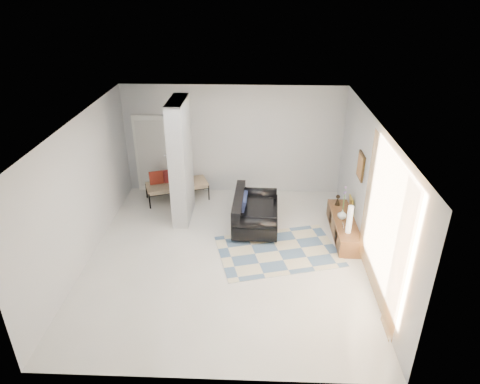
{
  "coord_description": "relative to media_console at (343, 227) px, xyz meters",
  "views": [
    {
      "loc": [
        0.58,
        -7.19,
        5.11
      ],
      "look_at": [
        0.27,
        0.6,
        1.16
      ],
      "focal_mm": 32.0,
      "sensor_mm": 36.0,
      "label": 1
    }
  ],
  "objects": [
    {
      "name": "wall_back",
      "position": [
        -2.52,
        2.1,
        1.2
      ],
      "size": [
        6.0,
        0.0,
        6.0
      ],
      "primitive_type": "plane",
      "rotation": [
        1.57,
        0.0,
        0.0
      ],
      "color": "#B9BCBD",
      "rests_on": "ground"
    },
    {
      "name": "hallway_door",
      "position": [
        -4.62,
        2.06,
        0.82
      ],
      "size": [
        0.85,
        0.06,
        2.04
      ],
      "primitive_type": "cube",
      "color": "white",
      "rests_on": "floor"
    },
    {
      "name": "media_console",
      "position": [
        0.0,
        0.0,
        0.0
      ],
      "size": [
        0.45,
        1.83,
        0.8
      ],
      "color": "brown",
      "rests_on": "floor"
    },
    {
      "name": "bronze_figurine",
      "position": [
        -0.05,
        0.63,
        0.32
      ],
      "size": [
        0.13,
        0.13,
        0.25
      ],
      "primitive_type": null,
      "rotation": [
        0.0,
        0.0,
        -0.06
      ],
      "color": "black",
      "rests_on": "media_console"
    },
    {
      "name": "wall_art",
      "position": [
        0.2,
        -0.0,
        1.45
      ],
      "size": [
        0.04,
        0.45,
        0.55
      ],
      "primitive_type": "cube",
      "color": "#35220E",
      "rests_on": "wall_right"
    },
    {
      "name": "cylinder_lamp",
      "position": [
        -0.02,
        -0.54,
        0.5
      ],
      "size": [
        0.11,
        0.11,
        0.61
      ],
      "primitive_type": "cylinder",
      "color": "silver",
      "rests_on": "media_console"
    },
    {
      "name": "floor",
      "position": [
        -2.52,
        -0.9,
        -0.2
      ],
      "size": [
        6.0,
        6.0,
        0.0
      ],
      "primitive_type": "plane",
      "color": "beige",
      "rests_on": "ground"
    },
    {
      "name": "vase",
      "position": [
        -0.05,
        0.02,
        0.3
      ],
      "size": [
        0.23,
        0.23,
        0.21
      ],
      "primitive_type": "imported",
      "rotation": [
        0.0,
        0.0,
        -0.14
      ],
      "color": "silver",
      "rests_on": "media_console"
    },
    {
      "name": "loveseat",
      "position": [
        -1.99,
        0.3,
        0.15
      ],
      "size": [
        1.04,
        1.7,
        0.76
      ],
      "rotation": [
        0.0,
        0.0,
        -0.04
      ],
      "color": "silver",
      "rests_on": "floor"
    },
    {
      "name": "daybed",
      "position": [
        -3.96,
        1.57,
        0.22
      ],
      "size": [
        1.64,
        1.13,
        0.77
      ],
      "rotation": [
        0.0,
        0.0,
        0.36
      ],
      "color": "black",
      "rests_on": "floor"
    },
    {
      "name": "area_rug",
      "position": [
        -1.44,
        -0.7,
        -0.2
      ],
      "size": [
        2.75,
        2.18,
        0.01
      ],
      "primitive_type": "cube",
      "rotation": [
        0.0,
        0.0,
        0.26
      ],
      "color": "beige",
      "rests_on": "floor"
    },
    {
      "name": "wall_right",
      "position": [
        0.23,
        -0.9,
        1.2
      ],
      "size": [
        0.0,
        6.0,
        6.0
      ],
      "primitive_type": "plane",
      "rotation": [
        1.57,
        0.0,
        -1.57
      ],
      "color": "#B9BCBD",
      "rests_on": "ground"
    },
    {
      "name": "ceiling",
      "position": [
        -2.52,
        -0.9,
        2.6
      ],
      "size": [
        6.0,
        6.0,
        0.0
      ],
      "primitive_type": "plane",
      "rotation": [
        3.14,
        0.0,
        0.0
      ],
      "color": "white",
      "rests_on": "wall_back"
    },
    {
      "name": "curtain",
      "position": [
        0.15,
        -2.05,
        1.25
      ],
      "size": [
        0.0,
        2.55,
        2.55
      ],
      "primitive_type": "plane",
      "rotation": [
        1.57,
        0.0,
        1.57
      ],
      "color": "gold",
      "rests_on": "wall_right"
    },
    {
      "name": "wall_front",
      "position": [
        -2.52,
        -3.9,
        1.2
      ],
      "size": [
        6.0,
        0.0,
        6.0
      ],
      "primitive_type": "plane",
      "rotation": [
        -1.57,
        0.0,
        0.0
      ],
      "color": "#B9BCBD",
      "rests_on": "ground"
    },
    {
      "name": "wall_left",
      "position": [
        -5.27,
        -0.9,
        1.2
      ],
      "size": [
        0.0,
        6.0,
        6.0
      ],
      "primitive_type": "plane",
      "rotation": [
        1.57,
        0.0,
        1.57
      ],
      "color": "#B9BCBD",
      "rests_on": "ground"
    },
    {
      "name": "partition_column",
      "position": [
        -3.62,
        0.7,
        1.2
      ],
      "size": [
        0.35,
        1.2,
        2.8
      ],
      "primitive_type": "cube",
      "color": "#9DA1A4",
      "rests_on": "floor"
    }
  ]
}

